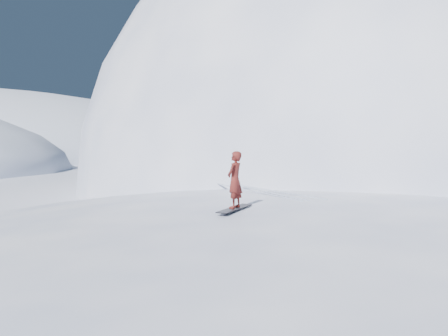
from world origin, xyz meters
name	(u,v)px	position (x,y,z in m)	size (l,w,h in m)	color
ground	(360,311)	(0.00, 0.00, 0.00)	(400.00, 400.00, 0.00)	white
near_ridge	(329,271)	(1.00, 3.00, 0.00)	(36.00, 28.00, 4.80)	white
summit_peak	(382,184)	(22.00, 26.00, 0.00)	(60.00, 56.00, 56.00)	white
peak_shoulder	(309,196)	(10.00, 20.00, 0.00)	(28.00, 24.00, 18.00)	white
wind_bumps	(300,285)	(-0.56, 2.12, 0.00)	(16.00, 14.40, 1.00)	white
snowboard	(235,208)	(-2.60, 2.21, 2.41)	(1.69, 0.32, 0.03)	black
snowboarder	(235,180)	(-2.60, 2.21, 3.23)	(0.58, 0.38, 1.60)	maroon
board_tracks	(261,190)	(-0.20, 5.92, 2.42)	(2.04, 5.95, 0.04)	silver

